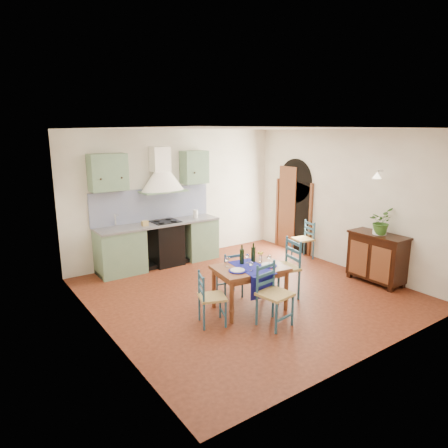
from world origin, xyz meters
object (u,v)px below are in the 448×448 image
(dining_table, at_px, (250,272))
(potted_plant, at_px, (380,221))
(chair_near, at_px, (273,294))
(sideboard, at_px, (377,256))

(dining_table, height_order, potted_plant, potted_plant)
(dining_table, bearing_deg, potted_plant, -10.22)
(chair_near, height_order, potted_plant, potted_plant)
(chair_near, distance_m, sideboard, 2.69)
(dining_table, relative_size, chair_near, 1.30)
(sideboard, distance_m, potted_plant, 0.67)
(sideboard, bearing_deg, potted_plant, -134.74)
(dining_table, distance_m, sideboard, 2.67)
(sideboard, bearing_deg, chair_near, -176.67)
(dining_table, bearing_deg, sideboard, -9.73)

